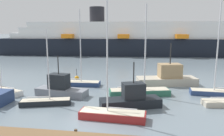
# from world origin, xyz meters

# --- Properties ---
(ground_plane) EXTENTS (600.00, 600.00, 0.00)m
(ground_plane) POSITION_xyz_m (0.00, 0.00, 0.00)
(ground_plane) COLOR slate
(sailboat_0) EXTENTS (5.38, 2.94, 8.55)m
(sailboat_0) POSITION_xyz_m (-11.92, 6.53, 0.44)
(sailboat_0) COLOR white
(sailboat_0) RESTS_ON ground_plane
(sailboat_1) EXTENTS (6.52, 1.96, 12.68)m
(sailboat_1) POSITION_xyz_m (13.66, 9.63, 0.58)
(sailboat_1) COLOR navy
(sailboat_1) RESTS_ON ground_plane
(sailboat_2) EXTENTS (5.24, 2.58, 7.76)m
(sailboat_2) POSITION_xyz_m (-5.14, 3.52, 0.41)
(sailboat_2) COLOR black
(sailboat_2) RESTS_ON ground_plane
(sailboat_3) EXTENTS (5.85, 1.99, 11.40)m
(sailboat_3) POSITION_xyz_m (2.19, 0.95, 0.53)
(sailboat_3) COLOR maroon
(sailboat_3) RESTS_ON ground_plane
(sailboat_4) EXTENTS (6.22, 1.86, 10.29)m
(sailboat_4) POSITION_xyz_m (-4.17, 11.64, 0.48)
(sailboat_4) COLOR navy
(sailboat_4) RESTS_ON ground_plane
(sailboat_6) EXTENTS (7.31, 3.36, 10.53)m
(sailboat_6) POSITION_xyz_m (4.40, 8.26, 0.54)
(sailboat_6) COLOR #2D6B51
(sailboat_6) RESTS_ON ground_plane
(fishing_boat_0) EXTENTS (6.36, 2.84, 4.74)m
(fishing_boat_0) POSITION_xyz_m (-4.81, 6.85, 0.91)
(fishing_boat_0) COLOR gray
(fishing_boat_0) RESTS_ON ground_plane
(fishing_boat_2) EXTENTS (8.61, 4.28, 5.86)m
(fishing_boat_2) POSITION_xyz_m (8.18, 13.94, 1.04)
(fishing_boat_2) COLOR #BCB29E
(fishing_boat_2) RESTS_ON ground_plane
(fishing_boat_3) EXTENTS (6.34, 3.80, 4.61)m
(fishing_boat_3) POSITION_xyz_m (3.65, 4.13, 0.86)
(fishing_boat_3) COLOR black
(fishing_boat_3) RESTS_ON ground_plane
(channel_buoy_0) EXTENTS (0.67, 0.67, 1.74)m
(channel_buoy_0) POSITION_xyz_m (-5.35, 14.87, 0.35)
(channel_buoy_0) COLOR orange
(channel_buoy_0) RESTS_ON ground_plane
(cruise_ship) EXTENTS (90.96, 18.52, 14.37)m
(cruise_ship) POSITION_xyz_m (6.45, 51.32, 4.54)
(cruise_ship) COLOR black
(cruise_ship) RESTS_ON ground_plane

